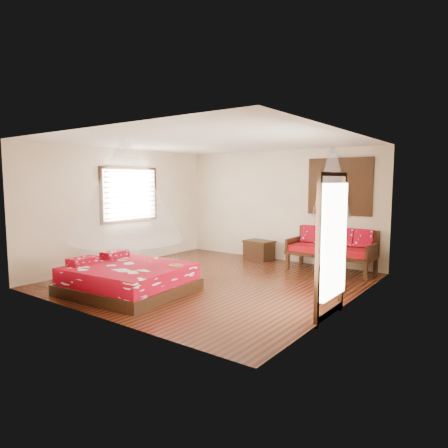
{
  "coord_description": "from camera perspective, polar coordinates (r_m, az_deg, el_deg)",
  "views": [
    {
      "loc": [
        4.92,
        -6.29,
        2.04
      ],
      "look_at": [
        0.09,
        0.27,
        1.15
      ],
      "focal_mm": 32.0,
      "sensor_mm": 36.0,
      "label": 1
    }
  ],
  "objects": [
    {
      "name": "mosquito_net_main",
      "position": [
        7.36,
        -13.78,
        4.58
      ],
      "size": [
        2.02,
        2.02,
        1.8
      ],
      "primitive_type": "cone",
      "color": "white",
      "rests_on": "ceiling"
    },
    {
      "name": "glazed_door",
      "position": [
        6.18,
        14.99,
        -3.0
      ],
      "size": [
        0.08,
        1.02,
        2.16
      ],
      "color": "black",
      "rests_on": "floor"
    },
    {
      "name": "wine_tray",
      "position": [
        7.25,
        -6.94,
        -5.63
      ],
      "size": [
        0.25,
        0.25,
        0.2
      ],
      "rotation": [
        0.0,
        0.0,
        0.23
      ],
      "color": "brown",
      "rests_on": "bed"
    },
    {
      "name": "mosquito_net_daybed",
      "position": [
        9.17,
        15.18,
        5.76
      ],
      "size": [
        0.86,
        0.86,
        1.5
      ],
      "primitive_type": "cone",
      "color": "white",
      "rests_on": "ceiling"
    },
    {
      "name": "room",
      "position": [
        8.02,
        -1.68,
        1.65
      ],
      "size": [
        5.54,
        5.54,
        2.84
      ],
      "color": "black",
      "rests_on": "ground"
    },
    {
      "name": "daybed",
      "position": [
        9.42,
        15.22,
        -3.26
      ],
      "size": [
        1.9,
        0.85,
        0.97
      ],
      "color": "black",
      "rests_on": "floor"
    },
    {
      "name": "bed",
      "position": [
        7.58,
        -13.56,
        -7.59
      ],
      "size": [
        2.21,
        2.03,
        0.64
      ],
      "rotation": [
        0.0,
        0.0,
        0.09
      ],
      "color": "black",
      "rests_on": "floor"
    },
    {
      "name": "window_left",
      "position": [
        10.03,
        -13.28,
        4.12
      ],
      "size": [
        0.1,
        1.74,
        1.34
      ],
      "color": "black",
      "rests_on": "wall_left"
    },
    {
      "name": "shutter_panel",
      "position": [
        9.61,
        16.17,
        5.15
      ],
      "size": [
        1.52,
        0.06,
        1.32
      ],
      "color": "black",
      "rests_on": "wall_back"
    },
    {
      "name": "storage_chest",
      "position": [
        10.38,
        5.03,
        -3.7
      ],
      "size": [
        0.79,
        0.62,
        0.5
      ],
      "rotation": [
        0.0,
        0.0,
        -0.13
      ],
      "color": "black",
      "rests_on": "floor"
    }
  ]
}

